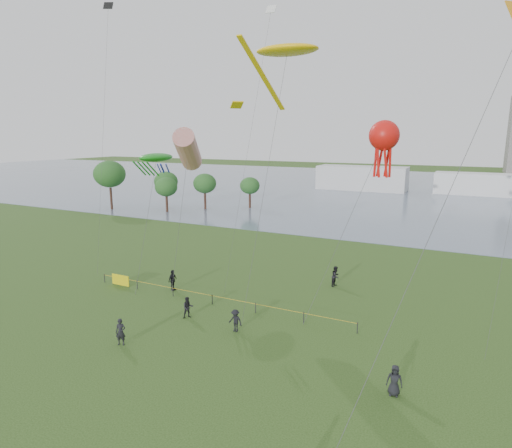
% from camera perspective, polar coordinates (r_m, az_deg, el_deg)
% --- Properties ---
extents(ground_plane, '(400.00, 400.00, 0.00)m').
position_cam_1_polar(ground_plane, '(23.41, -12.02, -24.36)').
color(ground_plane, '#223E13').
extents(lake, '(400.00, 120.00, 0.08)m').
position_cam_1_polar(lake, '(116.02, 20.21, 4.26)').
color(lake, slate).
rests_on(lake, ground_plane).
extents(pavilion_left, '(22.00, 8.00, 6.00)m').
position_cam_1_polar(pavilion_left, '(112.71, 13.93, 5.96)').
color(pavilion_left, silver).
rests_on(pavilion_left, ground_plane).
extents(pavilion_right, '(18.00, 7.00, 5.00)m').
position_cam_1_polar(pavilion_right, '(113.14, 27.25, 4.77)').
color(pavilion_right, silver).
rests_on(pavilion_right, ground_plane).
extents(trees, '(27.43, 17.75, 9.11)m').
position_cam_1_polar(trees, '(81.88, -12.80, 5.73)').
color(trees, '#352018').
rests_on(trees, ground_plane).
extents(fence, '(24.07, 0.07, 1.05)m').
position_cam_1_polar(fence, '(39.37, -13.50, -8.10)').
color(fence, black).
rests_on(fence, ground_plane).
extents(spectator_a, '(1.01, 1.02, 1.66)m').
position_cam_1_polar(spectator_a, '(33.60, -9.07, -10.93)').
color(spectator_a, black).
rests_on(spectator_a, ground_plane).
extents(spectator_b, '(1.11, 0.71, 1.64)m').
position_cam_1_polar(spectator_b, '(31.09, -2.77, -12.74)').
color(spectator_b, black).
rests_on(spectator_b, ground_plane).
extents(spectator_c, '(0.48, 1.11, 1.89)m').
position_cam_1_polar(spectator_c, '(39.43, -11.06, -7.36)').
color(spectator_c, black).
rests_on(spectator_c, ground_plane).
extents(spectator_d, '(0.90, 0.65, 1.72)m').
position_cam_1_polar(spectator_d, '(25.43, 17.98, -19.22)').
color(spectator_d, black).
rests_on(spectator_d, ground_plane).
extents(spectator_f, '(0.78, 0.67, 1.82)m').
position_cam_1_polar(spectator_f, '(30.58, -17.60, -13.56)').
color(spectator_f, black).
rests_on(spectator_f, ground_plane).
extents(spectator_g, '(0.87, 1.04, 1.90)m').
position_cam_1_polar(spectator_g, '(40.39, 10.58, -6.86)').
color(spectator_g, black).
rests_on(spectator_g, ground_plane).
extents(kite_stingray, '(5.00, 10.04, 20.44)m').
position_cam_1_polar(kite_stingray, '(35.06, 4.07, 22.02)').
color(kite_stingray, '#3F3F42').
extents(kite_windsock, '(4.30, 5.19, 14.39)m').
position_cam_1_polar(kite_windsock, '(38.68, -9.09, 9.74)').
color(kite_windsock, '#3F3F42').
extents(kite_creature, '(3.86, 9.08, 11.98)m').
position_cam_1_polar(kite_creature, '(43.96, -13.20, 8.60)').
color(kite_creature, '#3F3F42').
extents(kite_octopus, '(5.53, 4.33, 14.75)m').
position_cam_1_polar(kite_octopus, '(31.62, 16.71, 11.08)').
color(kite_octopus, '#3F3F42').
extents(small_kites, '(37.88, 8.92, 6.80)m').
position_cam_1_polar(small_kites, '(36.50, 9.60, 26.94)').
color(small_kites, black).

